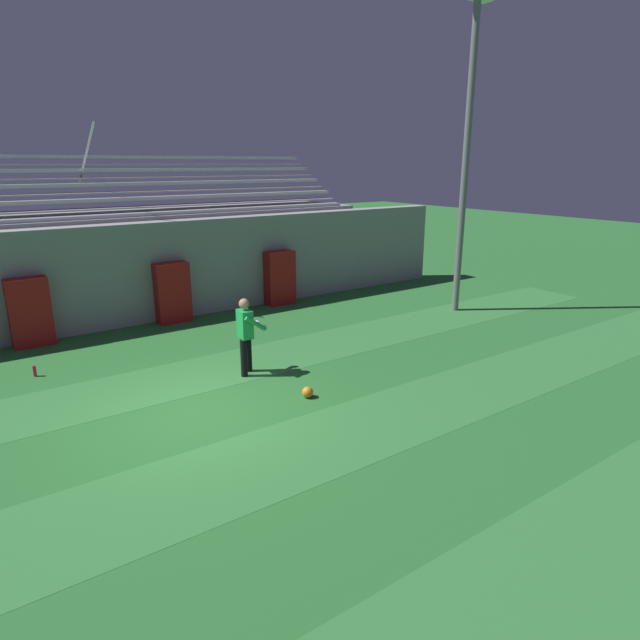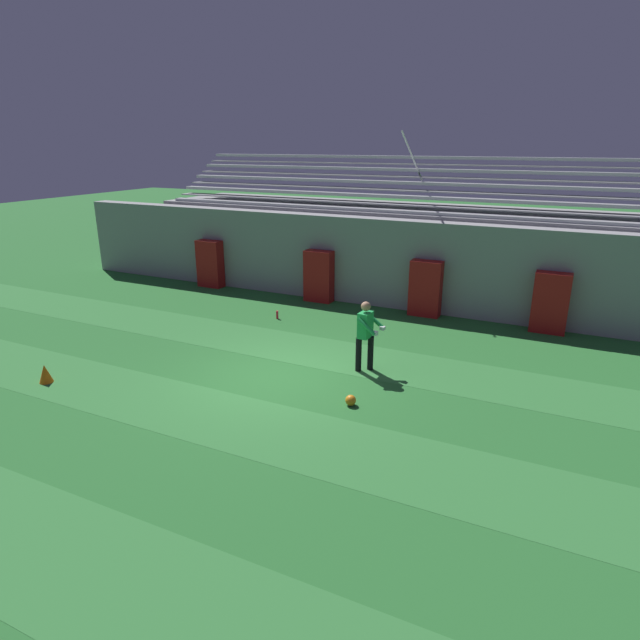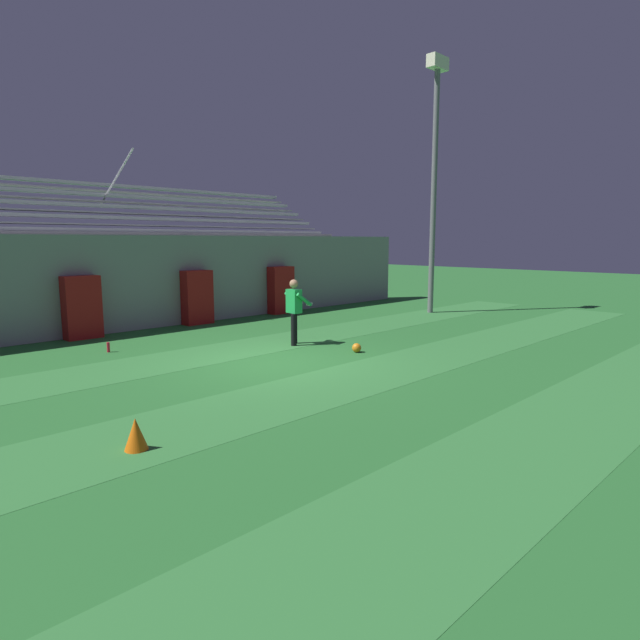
{
  "view_description": "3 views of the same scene",
  "coord_description": "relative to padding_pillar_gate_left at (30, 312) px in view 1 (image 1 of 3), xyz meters",
  "views": [
    {
      "loc": [
        -3.22,
        -8.44,
        4.37
      ],
      "look_at": [
        2.45,
        -0.37,
        1.46
      ],
      "focal_mm": 30.0,
      "sensor_mm": 36.0,
      "label": 1
    },
    {
      "loc": [
        5.71,
        -9.57,
        5.07
      ],
      "look_at": [
        1.25,
        -0.29,
        1.64
      ],
      "focal_mm": 30.0,
      "sensor_mm": 36.0,
      "label": 2
    },
    {
      "loc": [
        -7.43,
        -8.69,
        2.65
      ],
      "look_at": [
        1.58,
        0.24,
        0.75
      ],
      "focal_mm": 30.0,
      "sensor_mm": 36.0,
      "label": 3
    }
  ],
  "objects": [
    {
      "name": "ground_plane",
      "position": [
        1.8,
        -5.95,
        -0.85
      ],
      "size": [
        80.0,
        80.0,
        0.0
      ],
      "primitive_type": "plane",
      "color": "#286B2D"
    },
    {
      "name": "turf_stripe_mid",
      "position": [
        1.8,
        -8.04,
        -0.85
      ],
      "size": [
        28.0,
        1.95,
        0.01
      ],
      "primitive_type": "cube",
      "color": "#337A38",
      "rests_on": "ground"
    },
    {
      "name": "turf_stripe_far",
      "position": [
        1.8,
        -4.14,
        -0.85
      ],
      "size": [
        28.0,
        1.95,
        0.01
      ],
      "primitive_type": "cube",
      "color": "#337A38",
      "rests_on": "ground"
    },
    {
      "name": "back_wall",
      "position": [
        1.8,
        0.55,
        0.55
      ],
      "size": [
        24.0,
        0.6,
        2.8
      ],
      "primitive_type": "cube",
      "color": "gray",
      "rests_on": "ground"
    },
    {
      "name": "padding_pillar_gate_left",
      "position": [
        0.0,
        0.0,
        0.0
      ],
      "size": [
        0.95,
        0.44,
        1.7
      ],
      "primitive_type": "cube",
      "color": "maroon",
      "rests_on": "ground"
    },
    {
      "name": "padding_pillar_gate_right",
      "position": [
        3.6,
        0.0,
        0.0
      ],
      "size": [
        0.95,
        0.44,
        1.7
      ],
      "primitive_type": "cube",
      "color": "maroon",
      "rests_on": "ground"
    },
    {
      "name": "padding_pillar_far_right",
      "position": [
        7.12,
        0.0,
        0.0
      ],
      "size": [
        0.95,
        0.44,
        1.7
      ],
      "primitive_type": "cube",
      "color": "maroon",
      "rests_on": "ground"
    },
    {
      "name": "bleacher_stand",
      "position": [
        1.8,
        2.89,
        0.65
      ],
      "size": [
        18.0,
        4.05,
        5.43
      ],
      "color": "gray",
      "rests_on": "ground"
    },
    {
      "name": "floodlight_pole",
      "position": [
        11.15,
        -3.75,
        4.72
      ],
      "size": [
        0.9,
        0.36,
        8.95
      ],
      "color": "slate",
      "rests_on": "ground"
    },
    {
      "name": "goalkeeper",
      "position": [
        3.47,
        -4.7,
        0.1
      ],
      "size": [
        0.6,
        0.61,
        1.67
      ],
      "color": "black",
      "rests_on": "ground"
    },
    {
      "name": "soccer_ball",
      "position": [
        3.85,
        -6.47,
        -0.74
      ],
      "size": [
        0.22,
        0.22,
        0.22
      ],
      "primitive_type": "sphere",
      "color": "orange",
      "rests_on": "ground"
    },
    {
      "name": "water_bottle",
      "position": [
        -0.31,
        -2.25,
        -0.73
      ],
      "size": [
        0.07,
        0.07,
        0.24
      ],
      "primitive_type": "cylinder",
      "color": "red",
      "rests_on": "ground"
    }
  ]
}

